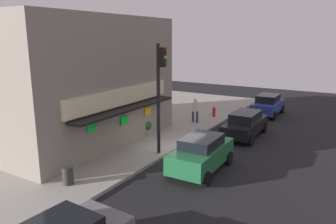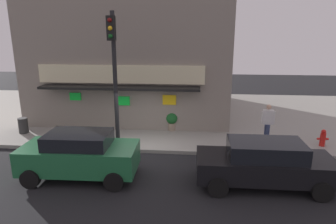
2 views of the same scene
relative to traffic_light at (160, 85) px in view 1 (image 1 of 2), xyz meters
name	(u,v)px [view 1 (image 1 of 2)]	position (x,y,z in m)	size (l,w,h in m)	color
ground_plane	(177,151)	(1.16, -0.35, -3.76)	(50.10, 50.10, 0.00)	black
sidewalk	(95,133)	(1.16, 5.73, -3.68)	(33.40, 12.15, 0.16)	gray
corner_building	(62,78)	(-0.30, 6.74, -0.06)	(10.78, 9.84, 7.08)	gray
traffic_light	(160,85)	(0.00, 0.00, 0.00)	(0.32, 0.58, 5.66)	black
fire_hydrant	(214,112)	(8.95, 0.78, -3.24)	(0.47, 0.23, 0.76)	red
trash_can	(68,175)	(-5.07, 1.32, -3.23)	(0.45, 0.45, 0.76)	#2D2D2D
pedestrian	(195,109)	(6.66, 1.26, -2.66)	(0.61, 0.49, 1.71)	navy
potted_plant_by_doorway	(147,127)	(2.22, 2.36, -3.07)	(0.59, 0.59, 0.94)	gray
parked_car_green	(201,153)	(-0.64, -2.66, -2.90)	(4.02, 2.03, 1.66)	#1E6038
parked_car_blue	(268,105)	(12.23, -2.44, -2.92)	(3.99, 1.99, 1.63)	navy
parked_car_black	(245,124)	(5.67, -2.71, -2.95)	(4.47, 1.93, 1.56)	black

